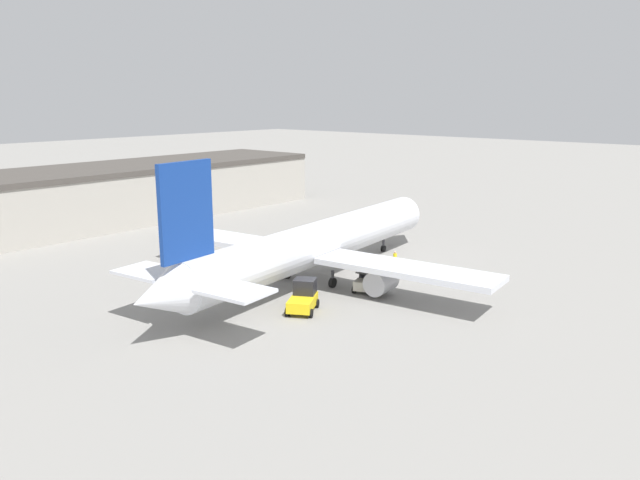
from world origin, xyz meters
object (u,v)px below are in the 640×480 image
(airplane, at_px, (314,245))
(baggage_tug, at_px, (303,297))
(belt_loader_truck, at_px, (366,279))
(ground_crew_worker, at_px, (395,259))

(airplane, height_order, baggage_tug, airplane)
(belt_loader_truck, bearing_deg, baggage_tug, 155.77)
(baggage_tug, bearing_deg, ground_crew_worker, -23.21)
(ground_crew_worker, height_order, baggage_tug, baggage_tug)
(airplane, xyz_separation_m, ground_crew_worker, (8.90, -3.07, -2.60))
(airplane, bearing_deg, ground_crew_worker, -25.43)
(airplane, height_order, belt_loader_truck, airplane)
(airplane, bearing_deg, baggage_tug, -151.32)
(ground_crew_worker, relative_size, belt_loader_truck, 0.56)
(ground_crew_worker, relative_size, baggage_tug, 0.42)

